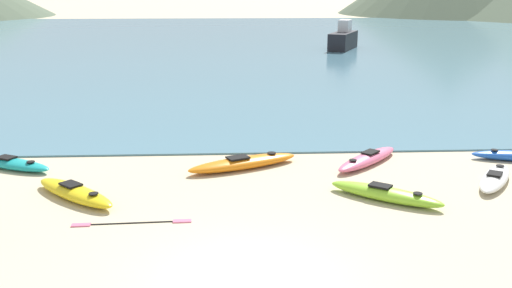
% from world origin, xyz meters
% --- Properties ---
extents(ground_plane, '(400.00, 400.00, 0.00)m').
position_xyz_m(ground_plane, '(0.00, 0.00, 0.00)').
color(ground_plane, '#C6B793').
extents(bay_water, '(160.00, 70.00, 0.06)m').
position_xyz_m(bay_water, '(0.00, 43.45, 0.03)').
color(bay_water, teal).
rests_on(bay_water, ground_plane).
extents(kayak_on_sand_0, '(2.86, 2.37, 0.39)m').
position_xyz_m(kayak_on_sand_0, '(3.76, 4.08, 0.17)').
color(kayak_on_sand_0, '#8CCC2D').
rests_on(kayak_on_sand_0, ground_plane).
extents(kayak_on_sand_1, '(3.57, 2.21, 0.39)m').
position_xyz_m(kayak_on_sand_1, '(0.16, 6.98, 0.17)').
color(kayak_on_sand_1, orange).
rests_on(kayak_on_sand_1, ground_plane).
extents(kayak_on_sand_2, '(2.97, 2.01, 0.35)m').
position_xyz_m(kayak_on_sand_2, '(-6.88, 7.35, 0.15)').
color(kayak_on_sand_2, teal).
rests_on(kayak_on_sand_2, ground_plane).
extents(kayak_on_sand_3, '(2.75, 2.68, 0.39)m').
position_xyz_m(kayak_on_sand_3, '(-4.31, 4.60, 0.17)').
color(kayak_on_sand_3, yellow).
rests_on(kayak_on_sand_3, ground_plane).
extents(kayak_on_sand_6, '(2.05, 2.64, 0.35)m').
position_xyz_m(kayak_on_sand_6, '(7.17, 5.22, 0.15)').
color(kayak_on_sand_6, white).
rests_on(kayak_on_sand_6, ground_plane).
extents(kayak_on_sand_7, '(2.67, 2.82, 0.37)m').
position_xyz_m(kayak_on_sand_7, '(4.03, 7.24, 0.16)').
color(kayak_on_sand_7, '#E5668C').
rests_on(kayak_on_sand_7, ground_plane).
extents(moored_boat_3, '(3.14, 4.67, 2.31)m').
position_xyz_m(moored_boat_3, '(9.19, 38.07, 0.87)').
color(moored_boat_3, black).
rests_on(moored_boat_3, bay_water).
extents(loose_paddle, '(2.79, 0.32, 0.03)m').
position_xyz_m(loose_paddle, '(-2.58, 2.86, 0.01)').
color(loose_paddle, black).
rests_on(loose_paddle, ground_plane).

